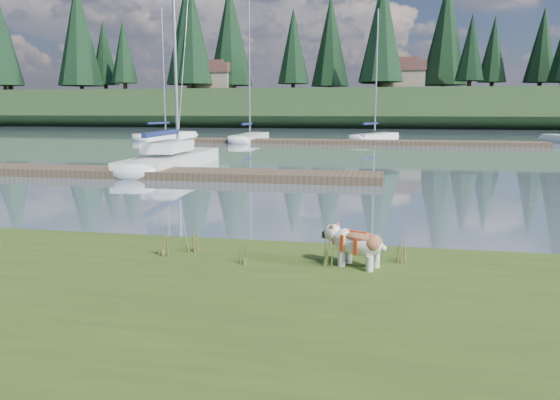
# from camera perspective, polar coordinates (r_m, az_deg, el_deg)

# --- Properties ---
(ground) EXTENTS (200.00, 200.00, 0.00)m
(ground) POSITION_cam_1_polar(r_m,az_deg,el_deg) (40.71, 5.29, 5.86)
(ground) COLOR slate
(ground) RESTS_ON ground
(ridge) EXTENTS (200.00, 20.00, 5.00)m
(ridge) POSITION_cam_1_polar(r_m,az_deg,el_deg) (83.52, 8.36, 9.39)
(ridge) COLOR #21361A
(ridge) RESTS_ON ground
(bulldog) EXTENTS (0.97, 0.65, 0.58)m
(bulldog) POSITION_cam_1_polar(r_m,az_deg,el_deg) (7.87, 8.08, -4.38)
(bulldog) COLOR silver
(bulldog) RESTS_ON bank
(sailboat_main) EXTENTS (2.36, 9.85, 13.96)m
(sailboat_main) POSITION_cam_1_polar(r_m,az_deg,el_deg) (25.62, -10.63, 4.53)
(sailboat_main) COLOR white
(sailboat_main) RESTS_ON ground
(dock_near) EXTENTS (16.00, 2.00, 0.30)m
(dock_near) POSITION_cam_1_polar(r_m,az_deg,el_deg) (21.18, -11.49, 2.74)
(dock_near) COLOR #4C3D2C
(dock_near) RESTS_ON ground
(dock_far) EXTENTS (26.00, 2.20, 0.30)m
(dock_far) POSITION_cam_1_polar(r_m,az_deg,el_deg) (40.55, 8.13, 6.01)
(dock_far) COLOR #4C3D2C
(dock_far) RESTS_ON ground
(sailboat_bg_0) EXTENTS (3.52, 7.59, 10.90)m
(sailboat_bg_0) POSITION_cam_1_polar(r_m,az_deg,el_deg) (48.09, -11.35, 6.66)
(sailboat_bg_0) COLOR white
(sailboat_bg_0) RESTS_ON ground
(sailboat_bg_1) EXTENTS (1.72, 8.19, 12.17)m
(sailboat_bg_1) POSITION_cam_1_polar(r_m,az_deg,el_deg) (44.76, -2.94, 6.64)
(sailboat_bg_1) COLOR white
(sailboat_bg_1) RESTS_ON ground
(sailboat_bg_2) EXTENTS (4.21, 6.75, 10.43)m
(sailboat_bg_2) POSITION_cam_1_polar(r_m,az_deg,el_deg) (45.83, 10.21, 6.58)
(sailboat_bg_2) COLOR white
(sailboat_bg_2) RESTS_ON ground
(weed_0) EXTENTS (0.17, 0.14, 0.56)m
(weed_0) POSITION_cam_1_polar(r_m,az_deg,el_deg) (8.58, -12.15, -4.21)
(weed_0) COLOR #475B23
(weed_0) RESTS_ON bank
(weed_1) EXTENTS (0.17, 0.14, 0.56)m
(weed_1) POSITION_cam_1_polar(r_m,az_deg,el_deg) (8.74, -8.96, -3.84)
(weed_1) COLOR #475B23
(weed_1) RESTS_ON bank
(weed_2) EXTENTS (0.17, 0.14, 0.75)m
(weed_2) POSITION_cam_1_polar(r_m,az_deg,el_deg) (7.85, 5.45, -4.72)
(weed_2) COLOR #475B23
(weed_2) RESTS_ON bank
(weed_4) EXTENTS (0.17, 0.14, 0.45)m
(weed_4) POSITION_cam_1_polar(r_m,az_deg,el_deg) (7.99, -3.93, -5.35)
(weed_4) COLOR #475B23
(weed_4) RESTS_ON bank
(weed_5) EXTENTS (0.17, 0.14, 0.53)m
(weed_5) POSITION_cam_1_polar(r_m,az_deg,el_deg) (8.25, 12.70, -4.86)
(weed_5) COLOR #475B23
(weed_5) RESTS_ON bank
(mud_lip) EXTENTS (60.00, 0.50, 0.14)m
(mud_lip) POSITION_cam_1_polar(r_m,az_deg,el_deg) (10.04, -13.41, -5.25)
(mud_lip) COLOR #33281C
(mud_lip) RESTS_ON ground
(conifer_0) EXTENTS (5.72, 5.72, 14.15)m
(conifer_0) POSITION_cam_1_polar(r_m,az_deg,el_deg) (97.91, -27.07, 14.43)
(conifer_0) COLOR #382619
(conifer_0) RESTS_ON ridge
(conifer_1) EXTENTS (4.40, 4.40, 11.30)m
(conifer_1) POSITION_cam_1_polar(r_m,az_deg,el_deg) (93.00, -17.89, 14.47)
(conifer_1) COLOR #382619
(conifer_1) RESTS_ON ridge
(conifer_2) EXTENTS (6.60, 6.60, 16.05)m
(conifer_2) POSITION_cam_1_polar(r_m,az_deg,el_deg) (84.35, -9.64, 16.88)
(conifer_2) COLOR #382619
(conifer_2) RESTS_ON ridge
(conifer_3) EXTENTS (4.84, 4.84, 12.25)m
(conifer_3) POSITION_cam_1_polar(r_m,az_deg,el_deg) (84.11, 1.40, 15.79)
(conifer_3) COLOR #382619
(conifer_3) RESTS_ON ridge
(conifer_4) EXTENTS (6.16, 6.16, 15.10)m
(conifer_4) POSITION_cam_1_polar(r_m,az_deg,el_deg) (77.15, 10.62, 17.22)
(conifer_4) COLOR #382619
(conifer_4) RESTS_ON ridge
(conifer_5) EXTENTS (3.96, 3.96, 10.35)m
(conifer_5) POSITION_cam_1_polar(r_m,az_deg,el_deg) (81.57, 19.35, 14.83)
(conifer_5) COLOR #382619
(conifer_5) RESTS_ON ridge
(house_0) EXTENTS (6.30, 5.30, 4.65)m
(house_0) POSITION_cam_1_polar(r_m,az_deg,el_deg) (84.68, -7.08, 12.68)
(house_0) COLOR gray
(house_0) RESTS_ON ridge
(house_1) EXTENTS (6.30, 5.30, 4.65)m
(house_1) POSITION_cam_1_polar(r_m,az_deg,el_deg) (81.58, 12.69, 12.64)
(house_1) COLOR gray
(house_1) RESTS_ON ridge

